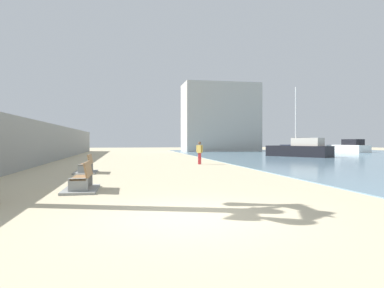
{
  "coord_description": "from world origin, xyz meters",
  "views": [
    {
      "loc": [
        -1.37,
        -7.48,
        1.69
      ],
      "look_at": [
        3.54,
        17.74,
        1.44
      ],
      "focal_mm": 32.0,
      "sensor_mm": 36.0,
      "label": 1
    }
  ],
  "objects_px": {
    "boat_nearest": "(298,146)",
    "boat_distant": "(349,147)",
    "person_walking": "(200,151)",
    "bench_far": "(86,168)",
    "bench_near": "(82,184)",
    "boat_far_left": "(300,149)"
  },
  "relations": [
    {
      "from": "boat_nearest",
      "to": "boat_distant",
      "type": "relative_size",
      "value": 0.83
    },
    {
      "from": "person_walking",
      "to": "boat_distant",
      "type": "bearing_deg",
      "value": 37.68
    },
    {
      "from": "bench_far",
      "to": "person_walking",
      "type": "relative_size",
      "value": 1.29
    },
    {
      "from": "bench_far",
      "to": "bench_near",
      "type": "bearing_deg",
      "value": -84.98
    },
    {
      "from": "boat_far_left",
      "to": "boat_distant",
      "type": "bearing_deg",
      "value": 39.89
    },
    {
      "from": "bench_near",
      "to": "boat_nearest",
      "type": "bearing_deg",
      "value": 53.11
    },
    {
      "from": "boat_far_left",
      "to": "person_walking",
      "type": "bearing_deg",
      "value": -144.96
    },
    {
      "from": "bench_near",
      "to": "boat_distant",
      "type": "xyz_separation_m",
      "value": [
        33.48,
        32.54,
        0.51
      ]
    },
    {
      "from": "bench_near",
      "to": "boat_nearest",
      "type": "distance_m",
      "value": 46.69
    },
    {
      "from": "bench_far",
      "to": "person_walking",
      "type": "xyz_separation_m",
      "value": [
        7.24,
        5.24,
        0.71
      ]
    },
    {
      "from": "bench_near",
      "to": "boat_far_left",
      "type": "xyz_separation_m",
      "value": [
        19.33,
        20.72,
        0.56
      ]
    },
    {
      "from": "person_walking",
      "to": "boat_nearest",
      "type": "xyz_separation_m",
      "value": [
        21.36,
        25.51,
        -0.13
      ]
    },
    {
      "from": "person_walking",
      "to": "boat_distant",
      "type": "xyz_separation_m",
      "value": [
        26.82,
        20.71,
        -0.2
      ]
    },
    {
      "from": "bench_near",
      "to": "person_walking",
      "type": "bearing_deg",
      "value": 60.62
    },
    {
      "from": "bench_far",
      "to": "boat_far_left",
      "type": "xyz_separation_m",
      "value": [
        19.91,
        14.12,
        0.56
      ]
    },
    {
      "from": "person_walking",
      "to": "boat_nearest",
      "type": "height_order",
      "value": "boat_nearest"
    },
    {
      "from": "boat_far_left",
      "to": "boat_distant",
      "type": "xyz_separation_m",
      "value": [
        14.15,
        11.83,
        -0.05
      ]
    },
    {
      "from": "person_walking",
      "to": "boat_nearest",
      "type": "distance_m",
      "value": 33.27
    },
    {
      "from": "boat_far_left",
      "to": "bench_far",
      "type": "bearing_deg",
      "value": -144.64
    },
    {
      "from": "bench_near",
      "to": "boat_distant",
      "type": "relative_size",
      "value": 0.3
    },
    {
      "from": "bench_far",
      "to": "boat_far_left",
      "type": "relative_size",
      "value": 0.29
    },
    {
      "from": "boat_nearest",
      "to": "boat_far_left",
      "type": "bearing_deg",
      "value": -117.61
    }
  ]
}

